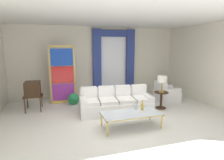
% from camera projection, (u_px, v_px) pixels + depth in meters
% --- Properties ---
extents(ground_plane, '(16.00, 16.00, 0.00)m').
position_uv_depth(ground_plane, '(120.00, 119.00, 5.64)').
color(ground_plane, white).
extents(wall_rear, '(8.00, 0.12, 3.00)m').
position_uv_depth(wall_rear, '(97.00, 62.00, 8.26)').
color(wall_rear, silver).
rests_on(wall_rear, ground).
extents(wall_right, '(0.12, 7.00, 3.00)m').
position_uv_depth(wall_right, '(208.00, 64.00, 7.00)').
color(wall_right, silver).
rests_on(wall_right, ground).
extents(ceiling_slab, '(8.00, 7.60, 0.04)m').
position_uv_depth(ceiling_slab, '(112.00, 19.00, 5.86)').
color(ceiling_slab, white).
extents(curtained_window, '(2.00, 0.17, 2.70)m').
position_uv_depth(curtained_window, '(114.00, 56.00, 8.27)').
color(curtained_window, white).
rests_on(curtained_window, ground).
extents(couch_white_long, '(2.41, 1.13, 0.86)m').
position_uv_depth(couch_white_long, '(116.00, 103.00, 6.26)').
color(couch_white_long, white).
rests_on(couch_white_long, ground).
extents(coffee_table, '(1.57, 0.71, 0.41)m').
position_uv_depth(coffee_table, '(131.00, 114.00, 5.03)').
color(coffee_table, silver).
rests_on(coffee_table, ground).
extents(bottle_blue_decanter, '(0.10, 0.10, 0.22)m').
position_uv_depth(bottle_blue_decanter, '(136.00, 106.00, 5.33)').
color(bottle_blue_decanter, silver).
rests_on(bottle_blue_decanter, coffee_table).
extents(bottle_crystal_tall, '(0.07, 0.07, 0.28)m').
position_uv_depth(bottle_crystal_tall, '(142.00, 106.00, 5.24)').
color(bottle_crystal_tall, gold).
rests_on(bottle_crystal_tall, coffee_table).
extents(vintage_tv, '(0.62, 0.61, 1.35)m').
position_uv_depth(vintage_tv, '(33.00, 89.00, 6.35)').
color(vintage_tv, '#382314').
rests_on(vintage_tv, ground).
extents(armchair_white, '(0.88, 0.88, 0.80)m').
position_uv_depth(armchair_white, '(166.00, 94.00, 7.51)').
color(armchair_white, white).
rests_on(armchair_white, ground).
extents(stained_glass_divider, '(0.95, 0.05, 2.20)m').
position_uv_depth(stained_glass_divider, '(63.00, 76.00, 7.13)').
color(stained_glass_divider, gold).
rests_on(stained_glass_divider, ground).
extents(peacock_figurine, '(0.44, 0.60, 0.50)m').
position_uv_depth(peacock_figurine, '(74.00, 99.00, 6.99)').
color(peacock_figurine, beige).
rests_on(peacock_figurine, ground).
extents(round_side_table, '(0.48, 0.48, 0.59)m').
position_uv_depth(round_side_table, '(161.00, 99.00, 6.60)').
color(round_side_table, '#382314').
rests_on(round_side_table, ground).
extents(table_lamp_brass, '(0.32, 0.32, 0.57)m').
position_uv_depth(table_lamp_brass, '(162.00, 80.00, 6.48)').
color(table_lamp_brass, '#B29338').
rests_on(table_lamp_brass, round_side_table).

